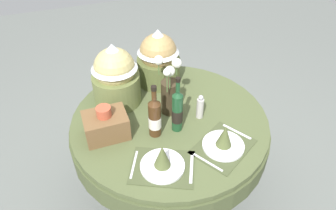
% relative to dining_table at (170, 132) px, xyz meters
% --- Properties ---
extents(ground, '(8.00, 8.00, 0.00)m').
position_rel_dining_table_xyz_m(ground, '(0.00, 0.00, -0.61)').
color(ground, slate).
extents(dining_table, '(1.27, 1.27, 0.73)m').
position_rel_dining_table_xyz_m(dining_table, '(0.00, 0.00, 0.00)').
color(dining_table, '#4C5633').
rests_on(dining_table, ground).
extents(place_setting_left, '(0.42, 0.38, 0.16)m').
position_rel_dining_table_xyz_m(place_setting_left, '(-0.18, -0.36, 0.17)').
color(place_setting_left, '#41492B').
rests_on(place_setting_left, dining_table).
extents(place_setting_right, '(0.42, 0.40, 0.16)m').
position_rel_dining_table_xyz_m(place_setting_right, '(0.20, -0.34, 0.17)').
color(place_setting_right, '#41492B').
rests_on(place_setting_right, dining_table).
extents(flower_vase, '(0.17, 0.24, 0.39)m').
position_rel_dining_table_xyz_m(flower_vase, '(0.02, 0.07, 0.29)').
color(flower_vase, '#332819').
rests_on(flower_vase, dining_table).
extents(wine_bottle_left, '(0.07, 0.07, 0.37)m').
position_rel_dining_table_xyz_m(wine_bottle_left, '(0.01, -0.11, 0.27)').
color(wine_bottle_left, '#194223').
rests_on(wine_bottle_left, dining_table).
extents(wine_bottle_rear, '(0.08, 0.08, 0.35)m').
position_rel_dining_table_xyz_m(wine_bottle_rear, '(-0.13, -0.10, 0.26)').
color(wine_bottle_rear, '#422814').
rests_on(wine_bottle_rear, dining_table).
extents(pepper_mill, '(0.04, 0.04, 0.17)m').
position_rel_dining_table_xyz_m(pepper_mill, '(0.18, -0.06, 0.20)').
color(pepper_mill, '#B7B2AD').
rests_on(pepper_mill, dining_table).
extents(gift_tub_back_left, '(0.31, 0.31, 0.43)m').
position_rel_dining_table_xyz_m(gift_tub_back_left, '(-0.27, 0.28, 0.35)').
color(gift_tub_back_left, olive).
rests_on(gift_tub_back_left, dining_table).
extents(gift_tub_back_centre, '(0.30, 0.30, 0.41)m').
position_rel_dining_table_xyz_m(gift_tub_back_centre, '(0.07, 0.41, 0.34)').
color(gift_tub_back_centre, '#566033').
rests_on(gift_tub_back_centre, dining_table).
extents(woven_basket_side_left, '(0.25, 0.19, 0.21)m').
position_rel_dining_table_xyz_m(woven_basket_side_left, '(-0.40, -0.02, 0.21)').
color(woven_basket_side_left, brown).
rests_on(woven_basket_side_left, dining_table).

